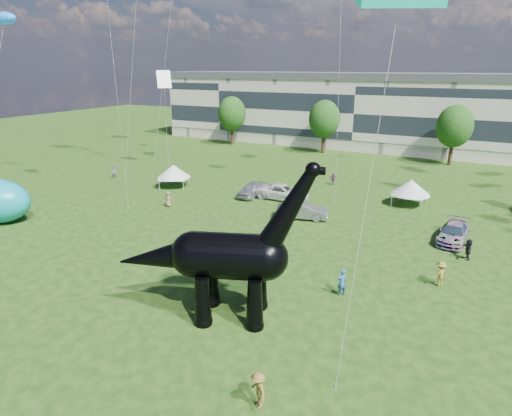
% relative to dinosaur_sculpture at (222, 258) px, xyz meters
% --- Properties ---
extents(ground, '(220.00, 220.00, 0.00)m').
position_rel_dinosaur_sculpture_xyz_m(ground, '(0.71, -2.35, -3.74)').
color(ground, '#16330C').
rests_on(ground, ground).
extents(terrace_row, '(78.00, 11.00, 12.00)m').
position_rel_dinosaur_sculpture_xyz_m(terrace_row, '(-7.29, 59.65, 2.26)').
color(terrace_row, beige).
rests_on(terrace_row, ground).
extents(tree_far_left, '(5.20, 5.20, 9.44)m').
position_rel_dinosaur_sculpture_xyz_m(tree_far_left, '(-29.29, 50.65, 2.56)').
color(tree_far_left, '#382314').
rests_on(tree_far_left, ground).
extents(tree_mid_left, '(5.20, 5.20, 9.44)m').
position_rel_dinosaur_sculpture_xyz_m(tree_mid_left, '(-11.29, 50.65, 2.56)').
color(tree_mid_left, '#382314').
rests_on(tree_mid_left, ground).
extents(tree_mid_right, '(5.20, 5.20, 9.44)m').
position_rel_dinosaur_sculpture_xyz_m(tree_mid_right, '(8.71, 50.65, 2.56)').
color(tree_mid_right, '#382314').
rests_on(tree_mid_right, ground).
extents(dinosaur_sculpture, '(11.90, 5.88, 9.90)m').
position_rel_dinosaur_sculpture_xyz_m(dinosaur_sculpture, '(0.00, 0.00, 0.00)').
color(dinosaur_sculpture, black).
rests_on(dinosaur_sculpture, ground).
extents(car_silver, '(2.15, 4.91, 1.65)m').
position_rel_dinosaur_sculpture_xyz_m(car_silver, '(-10.02, 22.60, -2.91)').
color(car_silver, silver).
rests_on(car_silver, ground).
extents(car_grey, '(5.28, 3.08, 1.64)m').
position_rel_dinosaur_sculpture_xyz_m(car_grey, '(-2.15, 18.13, -2.91)').
color(car_grey, slate).
rests_on(car_grey, ground).
extents(car_white, '(5.96, 2.79, 1.65)m').
position_rel_dinosaur_sculpture_xyz_m(car_white, '(-6.41, 23.12, -2.91)').
color(car_white, silver).
rests_on(car_white, ground).
extents(car_dark, '(2.55, 5.39, 1.52)m').
position_rel_dinosaur_sculpture_xyz_m(car_dark, '(11.38, 18.73, -2.98)').
color(car_dark, '#595960').
rests_on(car_dark, ground).
extents(gazebo_near, '(4.39, 4.39, 2.82)m').
position_rel_dinosaur_sculpture_xyz_m(gazebo_near, '(6.49, 27.41, -1.75)').
color(gazebo_near, silver).
rests_on(gazebo_near, ground).
extents(gazebo_left, '(5.30, 5.30, 2.81)m').
position_rel_dinosaur_sculpture_xyz_m(gazebo_left, '(-20.43, 21.56, -1.76)').
color(gazebo_left, silver).
rests_on(gazebo_left, ground).
extents(visitors, '(53.28, 39.32, 1.87)m').
position_rel_dinosaur_sculpture_xyz_m(visitors, '(1.32, 13.25, -2.87)').
color(visitors, '#8E6947').
rests_on(visitors, ground).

